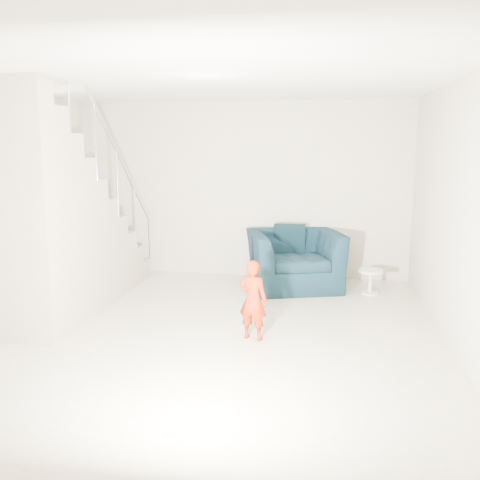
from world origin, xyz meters
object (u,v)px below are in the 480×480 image
Objects in this scene: armchair at (295,260)px; staircase at (56,237)px; toddler at (253,300)px; side_table at (370,278)px.

armchair is 0.35× the size of staircase.
toddler is 2.58m from staircase.
toddler is 2.50× the size of side_table.
staircase is (-2.47, 0.52, 0.52)m from toddler.
side_table is at bearing -26.05° from armchair.
toddler is at bearing -115.78° from armchair.
armchair is at bearing 29.48° from staircase.
armchair is 1.09m from side_table.
staircase is at bearing -159.91° from side_table.
side_table is (1.39, 1.93, -0.20)m from toddler.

